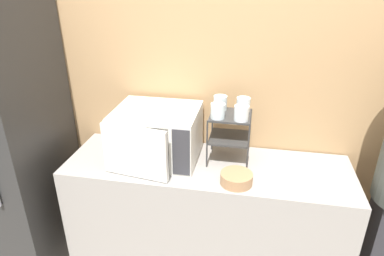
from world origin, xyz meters
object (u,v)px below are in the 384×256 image
Objects in this scene: microwave at (156,135)px; glass_back_left at (220,103)px; bowl at (236,179)px; glass_front_right at (241,113)px; glass_back_right at (243,105)px; dish_rack at (230,128)px; glass_front_left at (218,111)px.

microwave is 0.44m from glass_back_left.
microwave is 2.82× the size of bowl.
glass_back_left reaches higher than microwave.
glass_back_right is at bearing 88.69° from glass_front_right.
microwave is at bearing 159.01° from bowl.
glass_front_right is 0.48× the size of bowl.
glass_front_right is 0.37m from bowl.
bowl is (-0.00, -0.32, -0.32)m from glass_back_right.
glass_back_right and glass_front_right have the same top height.
glass_front_left is (-0.07, -0.06, 0.13)m from dish_rack.
dish_rack reaches higher than bowl.
glass_front_right is 1.00× the size of glass_back_left.
dish_rack is at bearing -45.31° from glass_back_left.
microwave is 5.90× the size of glass_front_left.
glass_front_left is (0.38, -0.00, 0.19)m from microwave.
glass_back_left is (-0.00, 0.13, 0.00)m from glass_front_left.
glass_back_right is 1.00× the size of glass_front_right.
glass_back_right is 0.48× the size of bowl.
glass_back_left is (-0.14, 0.14, 0.00)m from glass_front_right.
glass_front_right is at bearing -91.31° from glass_back_right.
glass_back_left is (-0.07, 0.07, 0.13)m from dish_rack.
glass_front_left and glass_front_right have the same top height.
glass_front_left reaches higher than bowl.
glass_back_right is (0.51, 0.13, 0.19)m from microwave.
dish_rack is 3.55× the size of glass_back_left.
glass_back_left is at bearing 90.33° from glass_front_left.
bowl is at bearing -67.05° from glass_back_left.
bowl is at bearing -20.99° from microwave.
dish_rack is at bearing 7.67° from microwave.
dish_rack is 3.55× the size of glass_front_right.
glass_front_left is 0.40m from bowl.
microwave is at bearing -160.77° from glass_back_left.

